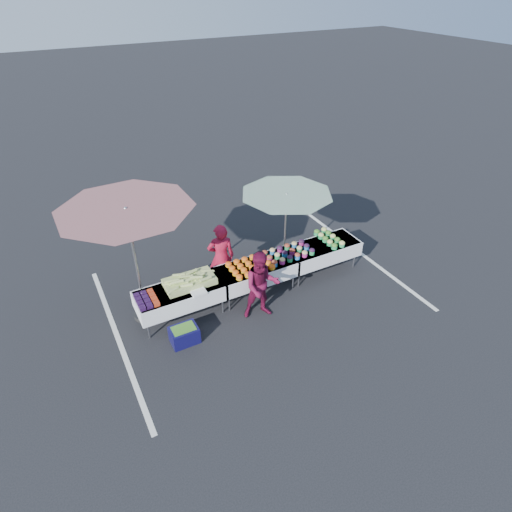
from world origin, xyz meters
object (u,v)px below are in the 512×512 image
table_right (321,251)px  customer (262,286)px  vendor (221,257)px  umbrella_left (127,219)px  umbrella_right (286,201)px  storage_bin (184,335)px  table_center (256,271)px  table_left (180,295)px

table_right → customer: (-2.07, -0.75, 0.21)m
vendor → umbrella_left: umbrella_left is taller
umbrella_right → customer: bearing=-137.5°
table_right → umbrella_left: (-4.30, 0.40, 1.82)m
umbrella_right → storage_bin: size_ratio=4.11×
table_center → customer: 0.82m
table_center → vendor: size_ratio=1.12×
table_right → table_left: bearing=180.0°
table_right → umbrella_left: 4.69m
customer → storage_bin: (-1.75, 0.02, -0.61)m
umbrella_left → storage_bin: 2.53m
table_left → storage_bin: size_ratio=3.37×
table_right → storage_bin: size_ratio=3.37×
table_left → customer: 1.72m
table_left → vendor: size_ratio=1.12×
table_center → umbrella_right: size_ratio=0.82×
table_left → table_center: same height
umbrella_right → vendor: bearing=174.6°
vendor → customer: 1.34m
table_center → vendor: bearing=137.4°
table_left → storage_bin: (-0.22, -0.73, -0.40)m
vendor → umbrella_right: 1.94m
umbrella_left → table_center: bearing=-9.1°
vendor → umbrella_right: (1.59, -0.15, 1.10)m
table_center → vendor: vendor is taller
vendor → umbrella_right: umbrella_right is taller
table_right → umbrella_right: (-0.81, 0.40, 1.35)m
table_center → umbrella_left: 3.12m
table_left → umbrella_right: 3.12m
vendor → umbrella_left: (-1.90, -0.15, 1.57)m
table_center → table_right: (1.80, 0.00, 0.00)m
customer → umbrella_right: bearing=59.3°
table_left → umbrella_left: size_ratio=0.55×
table_right → umbrella_right: bearing=153.8°
table_center → table_right: same height
table_left → vendor: (1.20, 0.55, 0.25)m
umbrella_left → table_left: bearing=-29.7°
table_right → storage_bin: 3.91m
table_left → umbrella_right: umbrella_right is taller
umbrella_left → table_right: bearing=-5.3°
table_center → umbrella_left: umbrella_left is taller
umbrella_right → storage_bin: (-3.01, -1.13, -1.75)m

